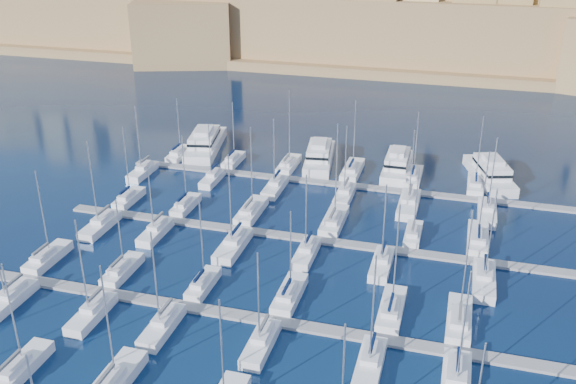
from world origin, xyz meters
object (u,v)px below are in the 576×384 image
(motor_yacht_b, at_px, (319,156))
(motor_yacht_c, at_px, (397,164))
(sailboat_2, at_px, (113,383))
(motor_yacht_d, at_px, (490,172))
(motor_yacht_a, at_px, (205,142))

(motor_yacht_b, bearing_deg, motor_yacht_c, -1.64)
(sailboat_2, xyz_separation_m, motor_yacht_d, (39.05, 69.81, 0.96))
(motor_yacht_a, bearing_deg, motor_yacht_d, -0.87)
(sailboat_2, distance_m, motor_yacht_a, 73.11)
(motor_yacht_b, bearing_deg, motor_yacht_d, 0.36)
(motor_yacht_c, bearing_deg, motor_yacht_a, 177.83)
(motor_yacht_c, height_order, motor_yacht_d, same)
(sailboat_2, distance_m, motor_yacht_c, 72.53)
(motor_yacht_b, relative_size, motor_yacht_d, 0.97)
(motor_yacht_c, relative_size, motor_yacht_d, 0.89)
(motor_yacht_a, relative_size, motor_yacht_c, 1.24)
(motor_yacht_b, distance_m, motor_yacht_c, 15.56)
(sailboat_2, relative_size, motor_yacht_b, 0.88)
(sailboat_2, height_order, motor_yacht_d, sailboat_2)
(motor_yacht_a, bearing_deg, motor_yacht_b, -2.50)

